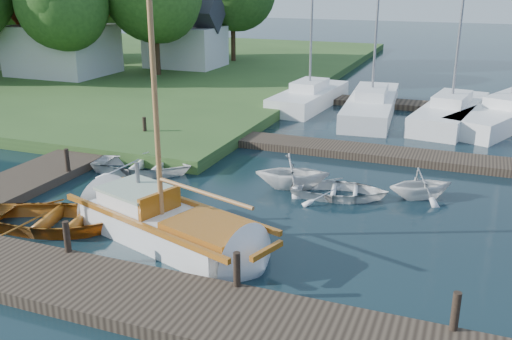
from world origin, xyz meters
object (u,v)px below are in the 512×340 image
(marina_boat_3, at_px, (510,111))
(house_a, at_px, (61,36))
(mooring_post_3, at_px, (456,311))
(sailboat, at_px, (172,229))
(marina_boat_2, at_px, (451,111))
(mooring_post_2, at_px, (237,269))
(mooring_post_5, at_px, (145,126))
(mooring_post_4, at_px, (67,160))
(tender_a, at_px, (143,162))
(tender_b, at_px, (293,170))
(marina_boat_0, at_px, (309,95))
(house_c, at_px, (185,37))
(marina_boat_1, at_px, (371,104))
(mooring_post_1, at_px, (67,237))
(tree_2, at_px, (63,2))
(tender_d, at_px, (421,182))
(dinghy, at_px, (54,215))
(tender_c, at_px, (340,188))

(marina_boat_3, height_order, house_a, marina_boat_3)
(mooring_post_3, height_order, sailboat, sailboat)
(mooring_post_3, relative_size, marina_boat_2, 0.07)
(mooring_post_2, relative_size, mooring_post_5, 1.00)
(mooring_post_4, height_order, tender_a, mooring_post_4)
(mooring_post_3, distance_m, sailboat, 7.52)
(tender_b, relative_size, marina_boat_0, 0.21)
(mooring_post_3, xyz_separation_m, house_c, (-20.00, 27.00, 1.88))
(marina_boat_0, relative_size, marina_boat_1, 1.22)
(mooring_post_1, height_order, tree_2, tree_2)
(tender_d, distance_m, marina_boat_0, 13.81)
(dinghy, distance_m, house_c, 27.25)
(mooring_post_4, distance_m, house_c, 23.16)
(marina_boat_2, bearing_deg, tender_d, -172.54)
(mooring_post_2, bearing_deg, mooring_post_3, 0.00)
(sailboat, bearing_deg, mooring_post_2, -17.72)
(marina_boat_2, distance_m, house_c, 20.82)
(tender_a, xyz_separation_m, house_c, (-9.02, 20.42, 2.21))
(dinghy, distance_m, tender_c, 8.63)
(dinghy, relative_size, tender_d, 1.93)
(marina_boat_2, bearing_deg, sailboat, 168.47)
(tender_b, distance_m, house_a, 24.95)
(mooring_post_5, relative_size, marina_boat_1, 0.08)
(tender_d, bearing_deg, marina_boat_0, -1.07)
(mooring_post_2, bearing_deg, house_a, 135.67)
(mooring_post_5, xyz_separation_m, marina_boat_0, (4.49, 9.45, -0.11))
(tender_a, relative_size, house_c, 0.69)
(mooring_post_4, xyz_separation_m, sailboat, (5.76, -3.00, -0.36))
(mooring_post_5, distance_m, dinghy, 8.83)
(mooring_post_1, height_order, tender_b, tender_b)
(marina_boat_3, bearing_deg, marina_boat_0, 112.70)
(tender_c, relative_size, marina_boat_2, 0.28)
(mooring_post_3, xyz_separation_m, sailboat, (-7.24, 2.00, -0.36))
(tender_a, relative_size, tender_d, 1.74)
(mooring_post_3, xyz_separation_m, mooring_post_4, (-13.00, 5.00, 0.00))
(mooring_post_3, relative_size, marina_boat_1, 0.08)
(tender_b, xyz_separation_m, tree_2, (-18.52, 12.05, 4.61))
(mooring_post_5, bearing_deg, marina_boat_2, 35.38)
(mooring_post_1, height_order, house_c, house_c)
(mooring_post_3, height_order, marina_boat_0, marina_boat_0)
(marina_boat_3, bearing_deg, mooring_post_2, -174.48)
(marina_boat_2, bearing_deg, mooring_post_2, 178.51)
(mooring_post_3, xyz_separation_m, tender_c, (-3.81, 6.74, -0.38))
(mooring_post_1, height_order, mooring_post_2, same)
(marina_boat_0, distance_m, marina_boat_2, 7.45)
(tender_c, bearing_deg, tender_b, 71.72)
(marina_boat_3, bearing_deg, tender_d, -171.16)
(sailboat, xyz_separation_m, tender_a, (-3.73, 4.58, 0.03))
(mooring_post_4, height_order, tender_d, same)
(tender_a, distance_m, tree_2, 18.68)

